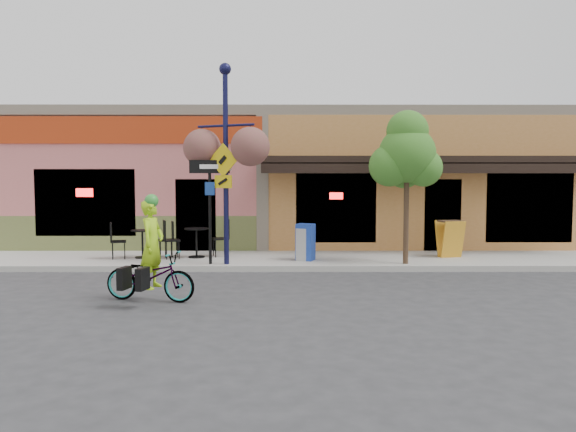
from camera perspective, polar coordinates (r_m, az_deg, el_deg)
The scene contains 14 objects.
ground at distance 13.55m, azimuth 1.06°, elevation -6.07°, with size 90.00×90.00×0.00m, color #2D2D30.
sidewalk at distance 15.51m, azimuth 0.90°, elevation -4.50°, with size 24.00×3.00×0.15m, color #9E9B93.
curb at distance 14.08m, azimuth 1.02°, elevation -5.37°, with size 24.00×0.12×0.15m, color #A8A59E.
building at distance 20.84m, azimuth 0.62°, elevation 3.68°, with size 18.20×8.20×4.50m, color #C66462, non-canonical shape.
bicycle at distance 11.06m, azimuth -13.83°, elevation -5.98°, with size 0.63×1.80×0.95m, color maroon.
cyclist_rider at distance 10.99m, azimuth -13.61°, elevation -4.09°, with size 0.61×0.40×1.68m, color #A1D916.
lamp_post at distance 14.25m, azimuth -6.34°, elevation 5.23°, with size 1.61×0.65×5.06m, color #111237, non-canonical shape.
one_way_sign at distance 14.32m, azimuth -7.93°, elevation 0.36°, with size 1.01×0.22×2.64m, color black, non-canonical shape.
cafe_set_left at distance 15.86m, azimuth -14.57°, elevation -2.34°, with size 1.67×0.84×1.00m, color black, non-canonical shape.
cafe_set_right at distance 15.63m, azimuth -9.28°, elevation -2.25°, with size 1.77×0.88×1.06m, color black, non-canonical shape.
newspaper_box_blue at distance 14.93m, azimuth 1.79°, elevation -2.66°, with size 0.44×0.39×0.97m, color #1B3BA4, non-canonical shape.
newspaper_box_grey at distance 14.92m, azimuth 1.69°, elevation -2.89°, with size 0.40×0.36×0.86m, color #9F9F9F, non-canonical shape.
street_tree at distance 14.55m, azimuth 11.96°, elevation 2.94°, with size 1.54×1.54×3.94m, color #3D7A26, non-canonical shape.
sandwich_board at distance 15.98m, azimuth 16.45°, elevation -2.29°, with size 0.61×0.45×1.02m, color orange, non-canonical shape.
Camera 1 is at (-0.30, -13.34, 2.37)m, focal length 35.00 mm.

